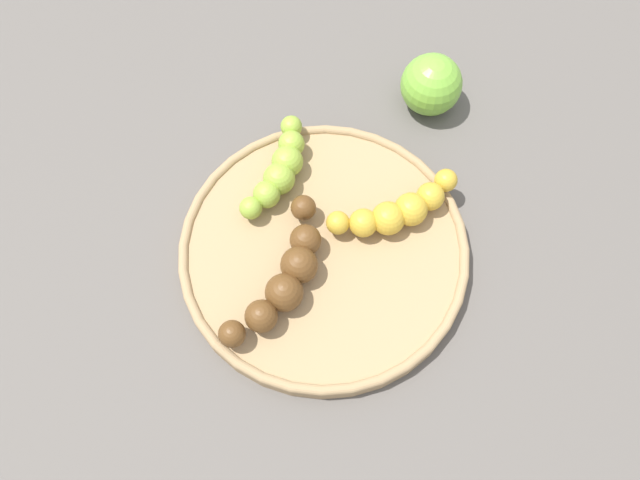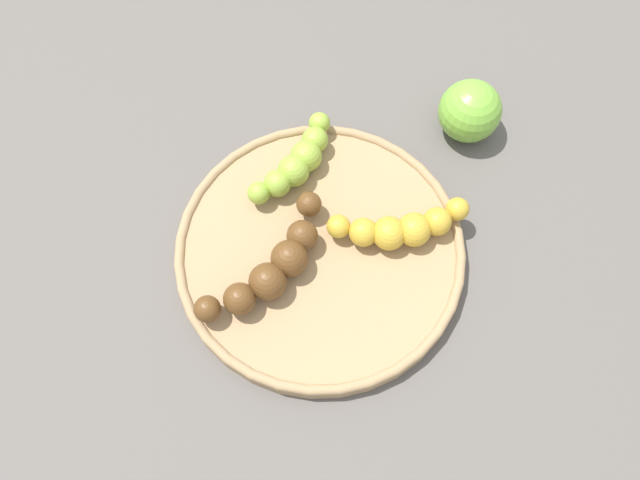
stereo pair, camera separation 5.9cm
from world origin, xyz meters
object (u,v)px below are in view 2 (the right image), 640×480
Objects in this scene: fruit_bowl at (320,250)px; apple_green at (470,111)px; banana_overripe at (273,266)px; banana_green at (297,162)px; banana_spotted at (401,228)px.

fruit_bowl is 0.22m from apple_green.
apple_green reaches higher than fruit_bowl.
banana_overripe is at bearing 45.90° from fruit_bowl.
apple_green is at bearing 81.79° from banana_overripe.
banana_green is 0.78× the size of banana_overripe.
banana_overripe is (0.04, 0.04, 0.03)m from fruit_bowl.
fruit_bowl is at bearing 58.76° from apple_green.
banana_overripe is at bearing 56.34° from apple_green.
fruit_bowl is 1.88× the size of banana_overripe.
banana_green and banana_spotted have the same top height.
apple_green reaches higher than banana_green.
banana_overripe reaches higher than fruit_bowl.
banana_overripe is 2.28× the size of apple_green.
fruit_bowl is 0.06m from banana_overripe.
banana_overripe reaches higher than banana_spotted.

